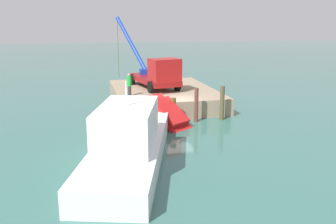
{
  "coord_description": "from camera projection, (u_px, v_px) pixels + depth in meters",
  "views": [
    {
      "loc": [
        27.03,
        -6.93,
        7.27
      ],
      "look_at": [
        1.53,
        -1.06,
        0.82
      ],
      "focal_mm": 39.84,
      "sensor_mm": 36.0,
      "label": 1
    }
  ],
  "objects": [
    {
      "name": "piling_near",
      "position": [
        143.0,
        112.0,
        26.28
      ],
      "size": [
        0.31,
        0.31,
        1.92
      ],
      "primitive_type": "cylinder",
      "color": "brown",
      "rests_on": "ground"
    },
    {
      "name": "dock_worker",
      "position": [
        129.0,
        84.0,
        29.73
      ],
      "size": [
        0.34,
        0.34,
        1.81
      ],
      "color": "#313131",
      "rests_on": "dock"
    },
    {
      "name": "piling_end",
      "position": [
        222.0,
        103.0,
        27.74
      ],
      "size": [
        0.33,
        0.33,
        2.57
      ],
      "primitive_type": "cylinder",
      "color": "brown",
      "rests_on": "ground"
    },
    {
      "name": "piling_far",
      "position": [
        196.0,
        105.0,
        27.19
      ],
      "size": [
        0.3,
        0.3,
        2.52
      ],
      "primitive_type": "cylinder",
      "color": "brown",
      "rests_on": "ground"
    },
    {
      "name": "piling_mid",
      "position": [
        173.0,
        111.0,
        26.86
      ],
      "size": [
        0.39,
        0.39,
        1.88
      ],
      "primitive_type": "cylinder",
      "color": "brown",
      "rests_on": "ground"
    },
    {
      "name": "ground",
      "position": [
        177.0,
        117.0,
        28.83
      ],
      "size": [
        200.0,
        200.0,
        0.0
      ],
      "primitive_type": "plane",
      "color": "#386B60"
    },
    {
      "name": "salvaged_car",
      "position": [
        169.0,
        118.0,
        26.07
      ],
      "size": [
        4.55,
        3.85,
        3.11
      ],
      "color": "red",
      "rests_on": "ground"
    },
    {
      "name": "dock",
      "position": [
        163.0,
        96.0,
        33.34
      ],
      "size": [
        11.66,
        8.64,
        1.37
      ],
      "primitive_type": "cube",
      "color": "gray",
      "rests_on": "ground"
    },
    {
      "name": "crane_truck",
      "position": [
        157.0,
        73.0,
        32.6
      ],
      "size": [
        9.57,
        4.7,
        6.29
      ],
      "color": "maroon",
      "rests_on": "dock"
    },
    {
      "name": "moored_yacht",
      "position": [
        135.0,
        142.0,
        21.38
      ],
      "size": [
        14.91,
        7.29,
        5.9
      ],
      "color": "white",
      "rests_on": "ground"
    }
  ]
}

